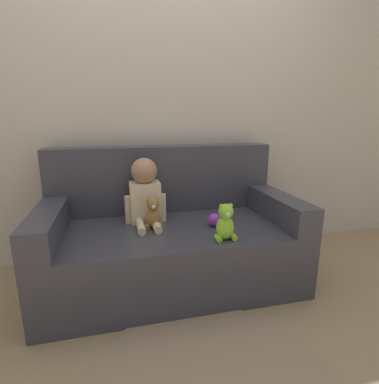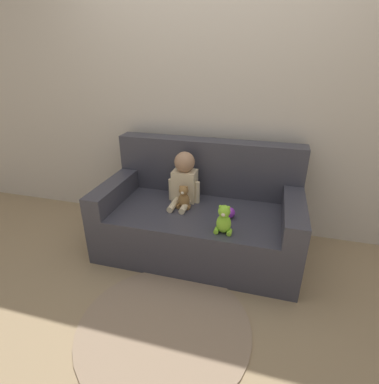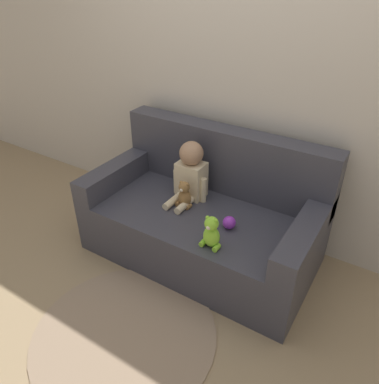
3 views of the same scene
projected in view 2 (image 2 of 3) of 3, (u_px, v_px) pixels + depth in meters
ground_plane at (198, 249)px, 2.68m from camera, size 12.00×12.00×0.00m
wall_back at (215, 90)px, 2.59m from camera, size 8.00×0.05×2.60m
couch at (201, 215)px, 2.61m from camera, size 1.65×0.87×0.90m
person_baby at (184, 179)px, 2.55m from camera, size 0.28×0.36×0.44m
teddy_bear_brown at (184, 198)px, 2.47m from camera, size 0.12×0.09×0.20m
plush_toy_side at (224, 220)px, 2.12m from camera, size 0.13×0.10×0.22m
toy_ball at (230, 213)px, 2.34m from camera, size 0.09×0.09×0.09m
floor_rug at (164, 327)px, 1.91m from camera, size 1.11×1.11×0.01m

